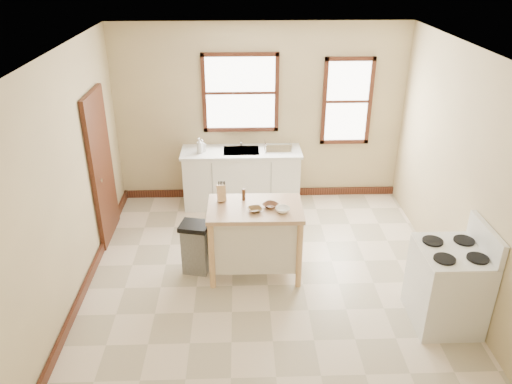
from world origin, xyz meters
TOP-DOWN VIEW (x-y plane):
  - floor at (0.00, 0.00)m, footprint 5.00×5.00m
  - ceiling at (0.00, 0.00)m, footprint 5.00×5.00m
  - wall_back at (0.00, 2.50)m, footprint 4.50×0.04m
  - wall_left at (-2.25, 0.00)m, footprint 0.04×5.00m
  - wall_right at (2.25, 0.00)m, footprint 0.04×5.00m
  - window_main at (-0.30, 2.48)m, footprint 1.17×0.06m
  - window_side at (1.35, 2.48)m, footprint 0.77×0.06m
  - door_left at (-2.21, 1.30)m, footprint 0.06×0.90m
  - baseboard_back at (0.00, 2.47)m, footprint 4.50×0.04m
  - baseboard_left at (-2.22, 0.00)m, footprint 0.04×5.00m
  - sink_counter at (-0.30, 2.20)m, footprint 1.86×0.62m
  - faucet at (-0.30, 2.38)m, footprint 0.03×0.03m
  - soap_bottle_a at (-0.93, 2.12)m, footprint 0.12×0.12m
  - soap_bottle_b at (-0.90, 2.19)m, footprint 0.11×0.12m
  - dish_rack at (0.27, 2.22)m, footprint 0.43×0.32m
  - kitchen_island at (-0.15, 0.30)m, footprint 1.16×0.74m
  - knife_block at (-0.56, 0.47)m, footprint 0.12×0.12m
  - pepper_grinder at (-0.28, 0.49)m, footprint 0.06×0.06m
  - bowl_a at (-0.15, 0.19)m, footprint 0.20×0.20m
  - bowl_b at (0.04, 0.29)m, footprint 0.25×0.25m
  - bowl_c at (0.17, 0.16)m, footprint 0.23×0.23m
  - trash_bin at (-0.90, 0.35)m, footprint 0.41×0.37m
  - gas_stove at (1.90, -0.69)m, footprint 0.74×0.75m

SIDE VIEW (x-z plane):
  - floor at x=0.00m, z-range 0.00..0.00m
  - baseboard_back at x=0.00m, z-range 0.00..0.12m
  - baseboard_left at x=-2.22m, z-range 0.00..0.12m
  - trash_bin at x=-0.90m, z-range 0.00..0.68m
  - sink_counter at x=-0.30m, z-range 0.00..0.92m
  - kitchen_island at x=-0.15m, z-range 0.00..0.94m
  - gas_stove at x=1.90m, z-range 0.00..1.19m
  - bowl_a at x=-0.15m, z-range 0.94..0.98m
  - bowl_b at x=0.04m, z-range 0.94..0.98m
  - bowl_c at x=0.17m, z-range 0.94..0.99m
  - dish_rack at x=0.27m, z-range 0.92..1.03m
  - pepper_grinder at x=-0.28m, z-range 0.94..1.09m
  - soap_bottle_b at x=-0.90m, z-range 0.92..1.11m
  - faucet at x=-0.30m, z-range 0.92..1.14m
  - knife_block at x=-0.56m, z-range 0.94..1.14m
  - soap_bottle_a at x=-0.93m, z-range 0.92..1.16m
  - door_left at x=-2.21m, z-range 0.00..2.10m
  - wall_back at x=0.00m, z-range 0.00..2.80m
  - wall_left at x=-2.25m, z-range 0.00..2.80m
  - wall_right at x=2.25m, z-range 0.00..2.80m
  - window_side at x=1.35m, z-range 0.92..2.29m
  - window_main at x=-0.30m, z-range 1.14..2.36m
  - ceiling at x=0.00m, z-range 2.80..2.80m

